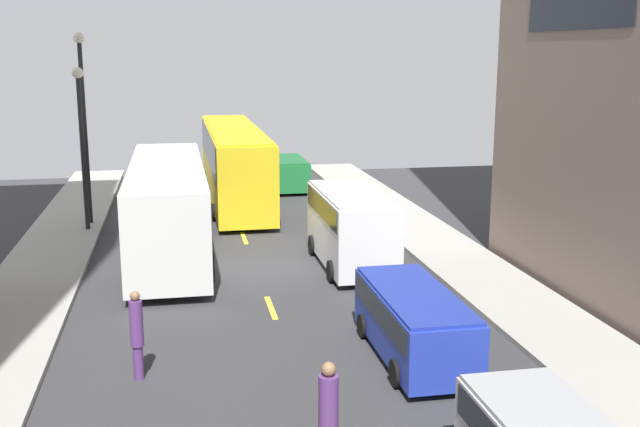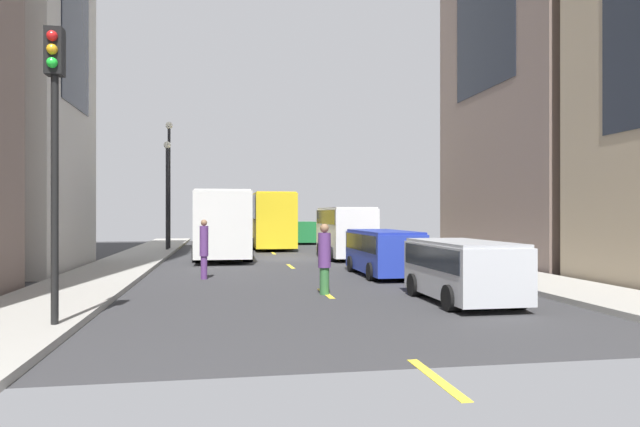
{
  "view_description": "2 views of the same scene",
  "coord_description": "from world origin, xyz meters",
  "px_view_note": "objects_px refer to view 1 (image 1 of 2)",
  "views": [
    {
      "loc": [
        -2.49,
        -24.63,
        7.2
      ],
      "look_at": [
        1.71,
        -2.75,
        2.39
      ],
      "focal_mm": 42.36,
      "sensor_mm": 36.0,
      "label": 1
    },
    {
      "loc": [
        -2.87,
        -28.33,
        2.25
      ],
      "look_at": [
        1.81,
        -1.17,
        2.28
      ],
      "focal_mm": 31.78,
      "sensor_mm": 36.0,
      "label": 2
    }
  ],
  "objects_px": {
    "pedestrian_crossing_mid": "(328,412)",
    "pedestrian_walking_far": "(137,332)",
    "city_bus_white": "(167,200)",
    "car_blue_1": "(414,319)",
    "streetcar_yellow": "(234,157)",
    "car_green_2": "(288,171)",
    "delivery_van_white": "(351,223)"
  },
  "relations": [
    {
      "from": "delivery_van_white",
      "to": "car_green_2",
      "type": "relative_size",
      "value": 1.3
    },
    {
      "from": "city_bus_white",
      "to": "delivery_van_white",
      "type": "xyz_separation_m",
      "value": [
        6.09,
        -2.75,
        -0.5
      ]
    },
    {
      "from": "delivery_van_white",
      "to": "pedestrian_walking_far",
      "type": "height_order",
      "value": "delivery_van_white"
    },
    {
      "from": "car_green_2",
      "to": "pedestrian_crossing_mid",
      "type": "relative_size",
      "value": 2.11
    },
    {
      "from": "pedestrian_walking_far",
      "to": "streetcar_yellow",
      "type": "bearing_deg",
      "value": -152.16
    },
    {
      "from": "city_bus_white",
      "to": "pedestrian_walking_far",
      "type": "relative_size",
      "value": 5.72
    },
    {
      "from": "delivery_van_white",
      "to": "car_blue_1",
      "type": "bearing_deg",
      "value": -92.32
    },
    {
      "from": "car_green_2",
      "to": "pedestrian_walking_far",
      "type": "distance_m",
      "value": 23.75
    },
    {
      "from": "streetcar_yellow",
      "to": "car_green_2",
      "type": "distance_m",
      "value": 3.9
    },
    {
      "from": "city_bus_white",
      "to": "pedestrian_crossing_mid",
      "type": "bearing_deg",
      "value": -79.51
    },
    {
      "from": "city_bus_white",
      "to": "delivery_van_white",
      "type": "height_order",
      "value": "city_bus_white"
    },
    {
      "from": "streetcar_yellow",
      "to": "car_green_2",
      "type": "relative_size",
      "value": 3.58
    },
    {
      "from": "car_blue_1",
      "to": "pedestrian_walking_far",
      "type": "bearing_deg",
      "value": -179.87
    },
    {
      "from": "city_bus_white",
      "to": "streetcar_yellow",
      "type": "bearing_deg",
      "value": 72.32
    },
    {
      "from": "city_bus_white",
      "to": "pedestrian_crossing_mid",
      "type": "relative_size",
      "value": 5.95
    },
    {
      "from": "streetcar_yellow",
      "to": "pedestrian_crossing_mid",
      "type": "xyz_separation_m",
      "value": [
        -0.34,
        -24.93,
        -1.07
      ]
    },
    {
      "from": "pedestrian_crossing_mid",
      "to": "car_green_2",
      "type": "bearing_deg",
      "value": -115.52
    },
    {
      "from": "streetcar_yellow",
      "to": "delivery_van_white",
      "type": "xyz_separation_m",
      "value": [
        2.96,
        -12.59,
        -0.61
      ]
    },
    {
      "from": "pedestrian_crossing_mid",
      "to": "pedestrian_walking_far",
      "type": "bearing_deg",
      "value": -70.49
    },
    {
      "from": "city_bus_white",
      "to": "streetcar_yellow",
      "type": "distance_m",
      "value": 10.32
    },
    {
      "from": "pedestrian_crossing_mid",
      "to": "car_blue_1",
      "type": "bearing_deg",
      "value": -142.53
    },
    {
      "from": "pedestrian_walking_far",
      "to": "pedestrian_crossing_mid",
      "type": "bearing_deg",
      "value": 76.3
    },
    {
      "from": "city_bus_white",
      "to": "pedestrian_walking_far",
      "type": "xyz_separation_m",
      "value": [
        -0.64,
        -10.7,
        -0.9
      ]
    },
    {
      "from": "car_blue_1",
      "to": "car_green_2",
      "type": "relative_size",
      "value": 1.15
    },
    {
      "from": "streetcar_yellow",
      "to": "car_blue_1",
      "type": "height_order",
      "value": "streetcar_yellow"
    },
    {
      "from": "pedestrian_crossing_mid",
      "to": "streetcar_yellow",
      "type": "bearing_deg",
      "value": -109.31
    },
    {
      "from": "city_bus_white",
      "to": "car_blue_1",
      "type": "height_order",
      "value": "city_bus_white"
    },
    {
      "from": "delivery_van_white",
      "to": "car_blue_1",
      "type": "xyz_separation_m",
      "value": [
        -0.32,
        -7.93,
        -0.54
      ]
    },
    {
      "from": "delivery_van_white",
      "to": "car_green_2",
      "type": "bearing_deg",
      "value": 89.85
    },
    {
      "from": "car_blue_1",
      "to": "pedestrian_walking_far",
      "type": "xyz_separation_m",
      "value": [
        -6.41,
        -0.01,
        0.14
      ]
    },
    {
      "from": "city_bus_white",
      "to": "streetcar_yellow",
      "type": "relative_size",
      "value": 0.79
    },
    {
      "from": "car_blue_1",
      "to": "pedestrian_crossing_mid",
      "type": "xyz_separation_m",
      "value": [
        -2.97,
        -4.41,
        0.08
      ]
    }
  ]
}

